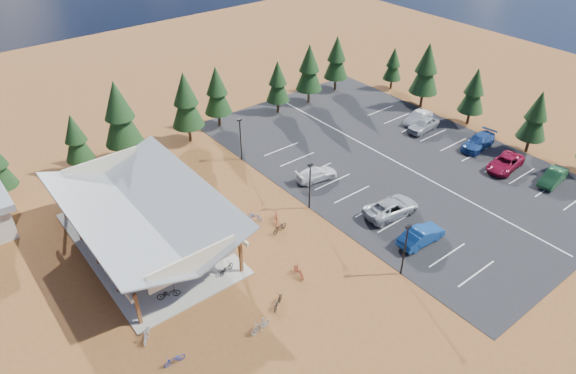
{
  "coord_description": "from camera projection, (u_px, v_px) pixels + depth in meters",
  "views": [
    {
      "loc": [
        -22.27,
        -29.1,
        30.35
      ],
      "look_at": [
        3.76,
        3.83,
        2.06
      ],
      "focal_mm": 32.0,
      "sensor_mm": 36.0,
      "label": 1
    }
  ],
  "objects": [
    {
      "name": "lamp_post_0",
      "position": [
        405.0,
        247.0,
        41.74
      ],
      "size": [
        0.5,
        0.25,
        5.14
      ],
      "color": "black",
      "rests_on": "ground"
    },
    {
      "name": "pine_3",
      "position": [
        119.0,
        114.0,
        55.43
      ],
      "size": [
        4.19,
        4.19,
        9.77
      ],
      "color": "#382314",
      "rests_on": "ground"
    },
    {
      "name": "car_3",
      "position": [
        317.0,
        174.0,
        55.1
      ],
      "size": [
        4.95,
        2.7,
        1.36
      ],
      "primitive_type": "imported",
      "rotation": [
        0.0,
        0.0,
        1.39
      ],
      "color": "silver",
      "rests_on": "asphalt_lot"
    },
    {
      "name": "bike_7",
      "position": [
        149.0,
        203.0,
        50.92
      ],
      "size": [
        1.75,
        0.94,
        1.01
      ],
      "primitive_type": "imported",
      "rotation": [
        0.0,
        0.0,
        1.28
      ],
      "color": "maroon",
      "rests_on": "concrete_pad"
    },
    {
      "name": "pine_10",
      "position": [
        536.0,
        115.0,
        58.0
      ],
      "size": [
        3.27,
        3.27,
        7.63
      ],
      "color": "#382314",
      "rests_on": "ground"
    },
    {
      "name": "car_7",
      "position": [
        479.0,
        142.0,
        60.82
      ],
      "size": [
        5.63,
        2.84,
        1.57
      ],
      "primitive_type": "imported",
      "rotation": [
        0.0,
        0.0,
        -1.45
      ],
      "color": "navy",
      "rests_on": "asphalt_lot"
    },
    {
      "name": "bike_13",
      "position": [
        260.0,
        326.0,
        38.05
      ],
      "size": [
        1.88,
        0.74,
        1.1
      ],
      "primitive_type": "imported",
      "rotation": [
        0.0,
        0.0,
        4.84
      ],
      "color": "gray",
      "rests_on": "ground"
    },
    {
      "name": "pine_4",
      "position": [
        186.0,
        100.0,
        59.64
      ],
      "size": [
        3.8,
        3.8,
        8.86
      ],
      "color": "#382314",
      "rests_on": "ground"
    },
    {
      "name": "bike_11",
      "position": [
        299.0,
        271.0,
        42.95
      ],
      "size": [
        0.75,
        1.74,
        1.01
      ],
      "primitive_type": "imported",
      "rotation": [
        0.0,
        0.0,
        -0.17
      ],
      "color": "maroon",
      "rests_on": "ground"
    },
    {
      "name": "trash_bin_1",
      "position": [
        220.0,
        217.0,
        49.25
      ],
      "size": [
        0.6,
        0.6,
        0.9
      ],
      "primitive_type": "cylinder",
      "color": "#402D16",
      "rests_on": "ground"
    },
    {
      "name": "car_9",
      "position": [
        418.0,
        118.0,
        66.23
      ],
      "size": [
        4.56,
        1.93,
        1.47
      ],
      "primitive_type": "imported",
      "rotation": [
        0.0,
        0.0,
        -1.48
      ],
      "color": "silver",
      "rests_on": "asphalt_lot"
    },
    {
      "name": "bike_16",
      "position": [
        280.0,
        227.0,
        47.84
      ],
      "size": [
        1.94,
        1.05,
        0.96
      ],
      "primitive_type": "imported",
      "rotation": [
        0.0,
        0.0,
        4.95
      ],
      "color": "black",
      "rests_on": "ground"
    },
    {
      "name": "car_1",
      "position": [
        421.0,
        236.0,
        46.29
      ],
      "size": [
        4.91,
        1.88,
        1.6
      ],
      "primitive_type": "imported",
      "rotation": [
        0.0,
        0.0,
        1.53
      ],
      "color": "navy",
      "rests_on": "asphalt_lot"
    },
    {
      "name": "bike_5",
      "position": [
        184.0,
        229.0,
        47.35
      ],
      "size": [
        1.87,
        0.82,
        1.09
      ],
      "primitive_type": "imported",
      "rotation": [
        0.0,
        0.0,
        1.39
      ],
      "color": "gray",
      "rests_on": "concrete_pad"
    },
    {
      "name": "pine_11",
      "position": [
        474.0,
        90.0,
        63.98
      ],
      "size": [
        3.23,
        3.23,
        7.54
      ],
      "color": "#382314",
      "rests_on": "ground"
    },
    {
      "name": "car_6",
      "position": [
        505.0,
        163.0,
        56.87
      ],
      "size": [
        5.59,
        3.05,
        1.48
      ],
      "primitive_type": "imported",
      "rotation": [
        0.0,
        0.0,
        -1.46
      ],
      "color": "maroon",
      "rests_on": "asphalt_lot"
    },
    {
      "name": "bike_10",
      "position": [
        174.0,
        360.0,
        35.7
      ],
      "size": [
        1.65,
        0.67,
        0.85
      ],
      "primitive_type": "imported",
      "rotation": [
        0.0,
        0.0,
        4.65
      ],
      "color": "navy",
      "rests_on": "ground"
    },
    {
      "name": "car_2",
      "position": [
        391.0,
        208.0,
        49.83
      ],
      "size": [
        6.04,
        3.3,
        1.61
      ],
      "primitive_type": "imported",
      "rotation": [
        0.0,
        0.0,
        1.46
      ],
      "color": "#A6A9AD",
      "rests_on": "asphalt_lot"
    },
    {
      "name": "bike_3",
      "position": [
        105.0,
        202.0,
        50.97
      ],
      "size": [
        1.79,
        0.98,
        1.03
      ],
      "primitive_type": "imported",
      "rotation": [
        0.0,
        0.0,
        1.87
      ],
      "color": "maroon",
      "rests_on": "concrete_pad"
    },
    {
      "name": "bike_9",
      "position": [
        146.0,
        334.0,
        37.44
      ],
      "size": [
        1.44,
        1.63,
        1.02
      ],
      "primitive_type": "imported",
      "rotation": [
        0.0,
        0.0,
        2.47
      ],
      "color": "#9A9BA2",
      "rests_on": "ground"
    },
    {
      "name": "pine_5",
      "position": [
        217.0,
        90.0,
        63.3
      ],
      "size": [
        3.42,
        3.42,
        7.98
      ],
      "color": "#382314",
      "rests_on": "ground"
    },
    {
      "name": "bike_4",
      "position": [
        226.0,
        268.0,
        43.17
      ],
      "size": [
        1.74,
        1.0,
        0.86
      ],
      "primitive_type": "imported",
      "rotation": [
        0.0,
        0.0,
        1.85
      ],
      "color": "black",
      "rests_on": "concrete_pad"
    },
    {
      "name": "pine_6",
      "position": [
        278.0,
        81.0,
        66.91
      ],
      "size": [
        3.09,
        3.09,
        7.2
      ],
      "color": "#382314",
      "rests_on": "ground"
    },
    {
      "name": "bike_14",
      "position": [
        255.0,
        216.0,
        49.39
      ],
      "size": [
        1.15,
        1.68,
        0.84
      ],
      "primitive_type": "imported",
      "rotation": [
        0.0,
        0.0,
        0.41
      ],
      "color": "#234599",
      "rests_on": "ground"
    },
    {
      "name": "bike_pavilion",
      "position": [
        142.0,
        209.0,
        44.62
      ],
      "size": [
        11.65,
        19.4,
        4.97
      ],
      "color": "brown",
      "rests_on": "concrete_pad"
    },
    {
      "name": "car_8",
      "position": [
        423.0,
        124.0,
        64.46
      ],
      "size": [
        5.05,
        2.31,
        1.68
      ],
      "primitive_type": "imported",
      "rotation": [
        0.0,
        0.0,
        -1.5
      ],
      "color": "#9EA2A6",
      "rests_on": "asphalt_lot"
    },
    {
      "name": "asphalt_lot",
      "position": [
        393.0,
        160.0,
        58.8
      ],
      "size": [
        27.0,
        44.0,
        0.04
      ],
      "primitive_type": "cube",
      "color": "black",
      "rests_on": "ground"
    },
    {
      "name": "lamp_post_2",
      "position": [
        240.0,
        137.0,
        57.36
      ],
      "size": [
        0.5,
        0.25,
        5.14
      ],
      "color": "black",
      "rests_on": "ground"
    },
    {
      "name": "bike_2",
      "position": [
        99.0,
        231.0,
        47.43
      ],
      "size": [
        1.61,
        0.91,
        0.8
      ],
      "primitive_type": "imported",
      "rotation": [
        0.0,
        0.0,
        1.31
      ],
      "color": "navy",
      "rests_on": "concrete_pad"
    },
    {
      "name": "bike_15",
      "position": [
        276.0,
        217.0,
        49.07
      ],
      "size": [
        1.43,
        1.77,
        1.08
      ],
      "primitive_type": "imported",
      "rotation": [
        0.0,
        0.0,
        2.54
      ],
      "color": "maroon",
      "rests_on": "ground"
    },
    {
      "name": "bike_6",
      "position": [
        158.0,
        224.0,
        48.2
      ],
      "size": [
        1.62,
        0.62,
        0.84
      ],
      "primitive_type": "imported",
      "rotation": [
        0.0,
        0.0,
        1.61
      ],
      "color": "#273A9F",
      "rests_on": "concrete_pad"
    },
    {
      "name": "pine_7",
      "position": [
        309.0,
        68.0,
        69.04
      ],
      "size": [
        3.59,
        3.59,
        8.36
      ],
      "color": "#382314",
      "rests_on": "ground"
    },
    {
      "name": "pine_2",
      "position": [
        76.0,
        138.0,
        54.36
      ],
      "size": [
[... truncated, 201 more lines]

